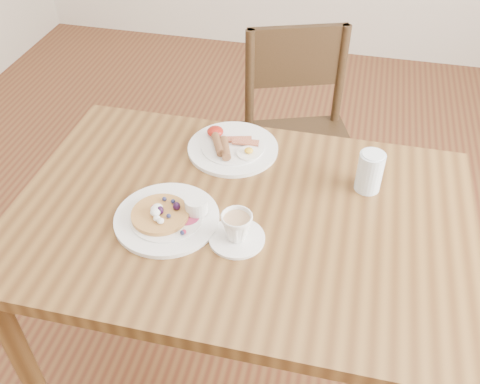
{
  "coord_description": "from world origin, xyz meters",
  "views": [
    {
      "loc": [
        0.23,
        -0.99,
        1.71
      ],
      "look_at": [
        0.0,
        0.0,
        0.82
      ],
      "focal_mm": 40.0,
      "sensor_mm": 36.0,
      "label": 1
    }
  ],
  "objects": [
    {
      "name": "pancake_plate",
      "position": [
        -0.17,
        -0.07,
        0.76
      ],
      "size": [
        0.27,
        0.27,
        0.06
      ],
      "color": "white",
      "rests_on": "dining_table"
    },
    {
      "name": "chair_far",
      "position": [
        0.06,
        0.75,
        0.49
      ],
      "size": [
        0.54,
        0.54,
        0.88
      ],
      "rotation": [
        0.0,
        0.0,
        3.49
      ],
      "color": "#311F12",
      "rests_on": "ground"
    },
    {
      "name": "teacup_saucer",
      "position": [
        0.01,
        -0.1,
        0.78
      ],
      "size": [
        0.14,
        0.14,
        0.08
      ],
      "color": "white",
      "rests_on": "dining_table"
    },
    {
      "name": "dining_table",
      "position": [
        0.0,
        0.0,
        0.65
      ],
      "size": [
        1.2,
        0.8,
        0.75
      ],
      "color": "brown",
      "rests_on": "ground"
    },
    {
      "name": "water_glass",
      "position": [
        0.32,
        0.17,
        0.81
      ],
      "size": [
        0.07,
        0.07,
        0.12
      ],
      "primitive_type": "cylinder",
      "color": "silver",
      "rests_on": "dining_table"
    },
    {
      "name": "breakfast_plate",
      "position": [
        -0.09,
        0.26,
        0.76
      ],
      "size": [
        0.27,
        0.27,
        0.04
      ],
      "color": "white",
      "rests_on": "dining_table"
    },
    {
      "name": "ground",
      "position": [
        0.0,
        0.0,
        0.0
      ],
      "size": [
        5.0,
        5.0,
        0.0
      ],
      "primitive_type": "plane",
      "color": "#572A19",
      "rests_on": "ground"
    }
  ]
}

